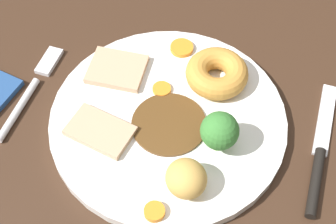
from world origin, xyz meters
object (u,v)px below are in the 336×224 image
(knife, at_px, (319,158))
(meat_slice_main, at_px, (117,69))
(meat_slice_under, at_px, (100,131))
(roast_potato_left, at_px, (186,178))
(carrot_coin_front, at_px, (154,212))
(carrot_coin_back, at_px, (182,48))
(fork, at_px, (32,89))
(dinner_plate, at_px, (168,120))
(broccoli_floret, at_px, (220,131))
(yorkshire_pudding, at_px, (217,73))
(carrot_coin_side, at_px, (162,89))

(knife, bearing_deg, meat_slice_main, 80.83)
(meat_slice_main, relative_size, meat_slice_under, 0.94)
(roast_potato_left, relative_size, carrot_coin_front, 2.07)
(knife, bearing_deg, carrot_coin_back, 62.20)
(carrot_coin_front, relative_size, carrot_coin_back, 0.74)
(roast_potato_left, bearing_deg, fork, 159.00)
(roast_potato_left, distance_m, knife, 0.16)
(dinner_plate, distance_m, broccoli_floret, 0.08)
(yorkshire_pudding, distance_m, fork, 0.23)
(roast_potato_left, bearing_deg, dinner_plate, 117.30)
(roast_potato_left, distance_m, carrot_coin_back, 0.20)
(yorkshire_pudding, bearing_deg, meat_slice_main, -171.33)
(carrot_coin_back, relative_size, knife, 0.16)
(meat_slice_under, relative_size, carrot_coin_back, 2.45)
(meat_slice_under, height_order, fork, meat_slice_under)
(meat_slice_under, relative_size, carrot_coin_side, 3.22)
(fork, bearing_deg, dinner_plate, -87.66)
(roast_potato_left, distance_m, fork, 0.24)
(meat_slice_main, relative_size, carrot_coin_front, 3.11)
(broccoli_floret, bearing_deg, meat_slice_main, 153.17)
(dinner_plate, relative_size, carrot_coin_front, 12.63)
(meat_slice_under, relative_size, roast_potato_left, 1.61)
(meat_slice_under, distance_m, yorkshire_pudding, 0.16)
(meat_slice_under, bearing_deg, carrot_coin_side, 56.85)
(meat_slice_main, bearing_deg, carrot_coin_front, -59.81)
(broccoli_floret, distance_m, knife, 0.12)
(meat_slice_main, relative_size, carrot_coin_side, 3.02)
(carrot_coin_side, bearing_deg, yorkshire_pudding, 28.17)
(dinner_plate, distance_m, knife, 0.18)
(carrot_coin_side, bearing_deg, dinner_plate, -63.69)
(carrot_coin_back, xyz_separation_m, knife, (0.19, -0.11, -0.01))
(yorkshire_pudding, bearing_deg, carrot_coin_front, -97.31)
(meat_slice_main, distance_m, carrot_coin_front, 0.20)
(carrot_coin_front, relative_size, fork, 0.14)
(dinner_plate, bearing_deg, carrot_coin_side, 116.31)
(carrot_coin_back, bearing_deg, meat_slice_under, -111.16)
(knife, bearing_deg, yorkshire_pudding, 64.66)
(dinner_plate, height_order, carrot_coin_side, carrot_coin_side)
(meat_slice_under, distance_m, roast_potato_left, 0.12)
(fork, bearing_deg, carrot_coin_back, -54.66)
(meat_slice_under, height_order, carrot_coin_side, meat_slice_under)
(meat_slice_under, distance_m, carrot_coin_front, 0.12)
(carrot_coin_front, height_order, carrot_coin_side, carrot_coin_front)
(meat_slice_main, xyz_separation_m, carrot_coin_side, (0.06, -0.01, -0.00))
(carrot_coin_back, bearing_deg, fork, -147.86)
(fork, height_order, knife, knife)
(dinner_plate, height_order, broccoli_floret, broccoli_floret)
(carrot_coin_side, bearing_deg, meat_slice_main, 167.53)
(dinner_plate, xyz_separation_m, broccoli_floret, (0.06, -0.02, 0.04))
(roast_potato_left, relative_size, knife, 0.25)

